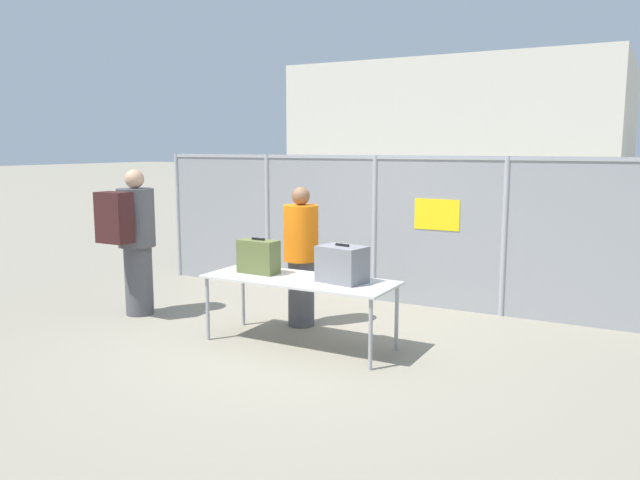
{
  "coord_description": "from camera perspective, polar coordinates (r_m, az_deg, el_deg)",
  "views": [
    {
      "loc": [
        3.39,
        -5.49,
        2.1
      ],
      "look_at": [
        0.03,
        0.64,
        1.05
      ],
      "focal_mm": 35.0,
      "sensor_mm": 36.0,
      "label": 1
    }
  ],
  "objects": [
    {
      "name": "suitcase_grey",
      "position": [
        6.36,
        2.04,
        -2.22
      ],
      "size": [
        0.52,
        0.4,
        0.4
      ],
      "color": "slate",
      "rests_on": "inspection_table"
    },
    {
      "name": "fence_section",
      "position": [
        8.52,
        5.05,
        1.37
      ],
      "size": [
        7.03,
        0.07,
        1.99
      ],
      "color": "#9EA0A5",
      "rests_on": "ground_plane"
    },
    {
      "name": "ground_plane",
      "position": [
        6.79,
        -2.9,
        -9.49
      ],
      "size": [
        120.0,
        120.0,
        0.0
      ],
      "primitive_type": "plane",
      "color": "gray"
    },
    {
      "name": "traveler_hooded",
      "position": [
        8.03,
        -16.73,
        0.33
      ],
      "size": [
        0.45,
        0.7,
        1.82
      ],
      "rotation": [
        0.0,
        0.0,
        0.0
      ],
      "color": "#4C4C51",
      "rests_on": "ground_plane"
    },
    {
      "name": "suitcase_olive",
      "position": [
        6.84,
        -5.65,
        -1.52
      ],
      "size": [
        0.45,
        0.23,
        0.39
      ],
      "color": "#566033",
      "rests_on": "inspection_table"
    },
    {
      "name": "security_worker_near",
      "position": [
        7.28,
        -1.75,
        -1.36
      ],
      "size": [
        0.41,
        0.41,
        1.64
      ],
      "rotation": [
        0.0,
        0.0,
        3.18
      ],
      "color": "#4C4C51",
      "rests_on": "ground_plane"
    },
    {
      "name": "utility_trailer",
      "position": [
        9.99,
        11.22,
        -1.44
      ],
      "size": [
        3.47,
        2.18,
        0.68
      ],
      "color": "#4C6B47",
      "rests_on": "ground_plane"
    },
    {
      "name": "inspection_table",
      "position": [
        6.58,
        -1.89,
        -3.94
      ],
      "size": [
        2.06,
        0.78,
        0.73
      ],
      "color": "silver",
      "rests_on": "ground_plane"
    },
    {
      "name": "distant_hangar",
      "position": [
        32.29,
        13.73,
        9.71
      ],
      "size": [
        14.19,
        12.06,
        5.78
      ],
      "color": "beige",
      "rests_on": "ground_plane"
    }
  ]
}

